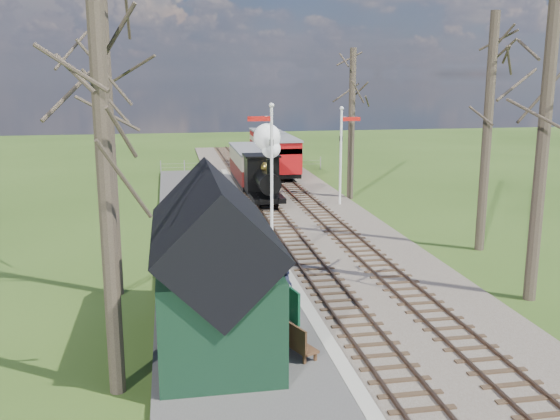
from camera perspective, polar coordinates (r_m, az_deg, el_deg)
The scene contains 19 objects.
ground at distance 15.31m, azimuth 12.40°, elevation -17.23°, with size 140.00×140.00×0.00m, color #304B17.
distant_hills at distance 80.47m, azimuth -4.94°, elevation -4.85°, with size 114.40×48.00×22.02m.
ballast_bed at distance 35.66m, azimuth 0.83°, elevation 0.29°, with size 8.00×60.00×0.10m, color brown.
track_near at distance 35.42m, azimuth -1.24°, elevation 0.29°, with size 1.60×60.00×0.15m.
track_far at distance 35.91m, azimuth 2.86°, elevation 0.44°, with size 1.60×60.00×0.15m.
platform at distance 27.31m, azimuth -5.87°, elevation -3.43°, with size 5.00×44.00×0.20m, color #474442.
coping_strip at distance 27.56m, azimuth -1.09°, elevation -3.20°, with size 0.40×44.00×0.21m, color #B2AD9E.
station_shed at distance 17.08m, azimuth -6.07°, elevation -5.53°, with size 3.25×6.30×4.78m.
semaphore_near at distance 28.86m, azimuth -0.91°, elevation 4.63°, with size 1.22×0.24×6.22m.
semaphore_far at distance 35.83m, azimuth 5.70°, elevation 5.64°, with size 1.22×0.24×5.72m.
bare_trees at distance 23.43m, azimuth 6.56°, elevation 6.67°, with size 15.51×22.39×12.00m.
fence_line at distance 49.05m, azimuth -3.46°, elevation 4.17°, with size 12.60×0.08×1.00m.
locomotive at distance 35.64m, azimuth -1.42°, elevation 3.72°, with size 1.87×4.37×4.69m.
coach at distance 41.67m, azimuth -2.69°, elevation 4.16°, with size 2.19×7.50×2.30m.
red_carriage_a at distance 45.55m, azimuth -0.03°, elevation 4.97°, with size 2.31×5.73×2.43m.
red_carriage_b at distance 50.93m, azimuth -1.13°, elevation 5.75°, with size 2.31×5.73×2.43m.
sign_board at distance 18.79m, azimuth 1.34°, elevation -8.80°, with size 0.24×0.70×1.02m.
bench at distance 16.87m, azimuth 1.05°, elevation -11.64°, with size 1.05×1.66×0.92m.
person at distance 19.75m, azimuth 0.62°, elevation -7.18°, with size 0.50×0.33×1.38m, color #1A1C2F.
Camera 1 is at (-5.40, -12.22, 7.48)m, focal length 40.00 mm.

